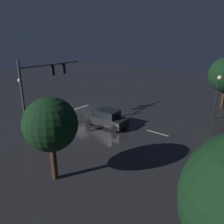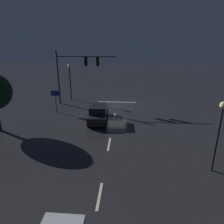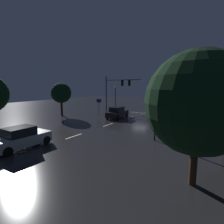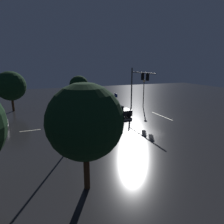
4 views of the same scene
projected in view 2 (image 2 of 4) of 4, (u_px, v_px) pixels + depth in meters
name	position (u px, v px, depth m)	size (l,w,h in m)	color
ground_plane	(116.00, 105.00, 27.00)	(80.00, 80.00, 0.00)	#232326
traffic_signal_assembly	(76.00, 68.00, 25.96)	(7.18, 0.47, 6.61)	#383A3D
lane_dash_far	(114.00, 117.00, 23.26)	(2.20, 0.16, 0.01)	beige
lane_dash_mid	(109.00, 144.00, 17.65)	(2.20, 0.16, 0.01)	beige
lane_dash_near	(99.00, 196.00, 12.04)	(2.20, 0.16, 0.01)	beige
stop_bar	(117.00, 102.00, 28.29)	(5.00, 0.16, 0.01)	beige
car_approaching	(98.00, 113.00, 22.05)	(2.08, 4.44, 1.70)	black
street_lamp_left_kerb	(220.00, 124.00, 13.10)	(0.44, 0.44, 4.78)	black
street_lamp_right_kerb	(70.00, 75.00, 28.16)	(0.44, 0.44, 4.71)	black
route_sign	(55.00, 96.00, 24.11)	(0.90, 0.17, 2.58)	#383A3D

